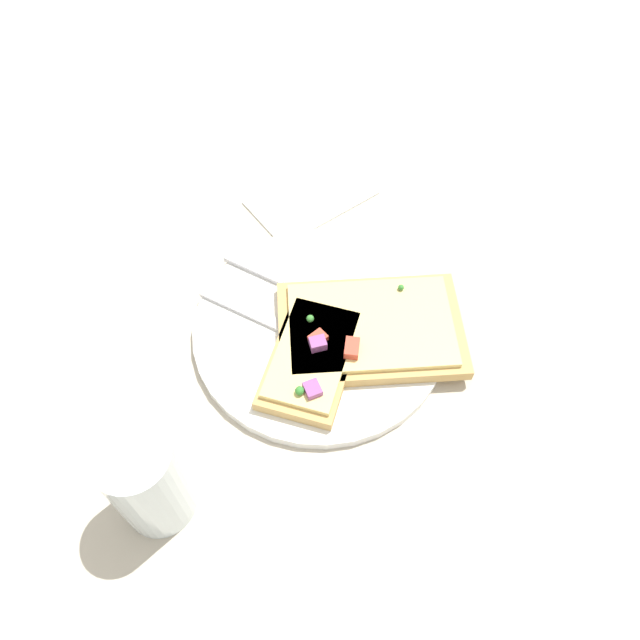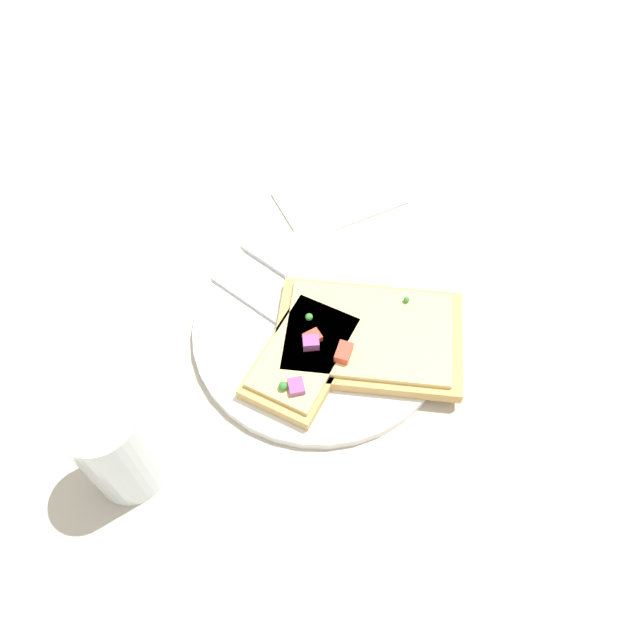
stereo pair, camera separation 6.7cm
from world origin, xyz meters
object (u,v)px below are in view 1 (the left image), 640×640
object	(u,v)px
napkin	(311,197)
pizza_slice_main	(370,328)
fork	(296,333)
knife	(292,283)
pizza_slice_corner	(312,358)
drinking_glass	(147,481)
plate	(320,328)

from	to	relation	value
napkin	pizza_slice_main	bearing A→B (deg)	70.66
napkin	fork	bearing A→B (deg)	49.64
knife	pizza_slice_corner	size ratio (longest dim) A/B	1.22
fork	pizza_slice_corner	xyz separation A→B (m)	(0.01, 0.04, 0.01)
pizza_slice_main	pizza_slice_corner	xyz separation A→B (m)	(0.07, -0.01, 0.00)
pizza_slice_main	fork	bearing A→B (deg)	177.25
pizza_slice_main	drinking_glass	size ratio (longest dim) A/B	1.93
fork	knife	world-z (taller)	knife
pizza_slice_corner	knife	bearing A→B (deg)	-150.46
knife	pizza_slice_corner	bearing A→B (deg)	-48.03
plate	pizza_slice_main	bearing A→B (deg)	132.46
knife	pizza_slice_main	xyz separation A→B (m)	(-0.03, 0.10, 0.01)
pizza_slice_corner	drinking_glass	size ratio (longest dim) A/B	1.32
plate	pizza_slice_main	size ratio (longest dim) A/B	1.19
fork	drinking_glass	bearing A→B (deg)	-96.07
pizza_slice_main	knife	bearing A→B (deg)	138.82
fork	knife	xyz separation A→B (m)	(-0.03, -0.06, 0.00)
plate	pizza_slice_corner	distance (m)	0.05
pizza_slice_corner	drinking_glass	distance (m)	0.20
fork	pizza_slice_main	distance (m)	0.08
plate	fork	size ratio (longest dim) A/B	1.37
pizza_slice_main	pizza_slice_corner	distance (m)	0.07
fork	pizza_slice_corner	size ratio (longest dim) A/B	1.26
drinking_glass	knife	bearing A→B (deg)	-151.60
plate	fork	world-z (taller)	fork
pizza_slice_corner	drinking_glass	world-z (taller)	drinking_glass
knife	drinking_glass	distance (m)	0.27
knife	pizza_slice_corner	world-z (taller)	pizza_slice_corner
knife	pizza_slice_main	bearing A→B (deg)	-8.45
napkin	pizza_slice_corner	bearing A→B (deg)	54.31
pizza_slice_corner	napkin	world-z (taller)	pizza_slice_corner
knife	pizza_slice_main	distance (m)	0.11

